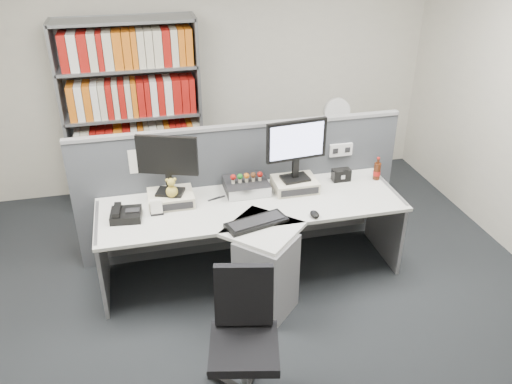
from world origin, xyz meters
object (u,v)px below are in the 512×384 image
object	(u,v)px
desk	(258,243)
desk_phone	(125,214)
desk_calendar	(156,208)
desktop_pc	(246,186)
shelving_unit	(134,118)
cola_bottle	(377,171)
monitor_right	(296,145)
monitor_left	(168,160)
desk_fan	(336,114)
speaker	(341,175)
office_chair	(244,335)
keyboard	(256,222)
filing_cabinet	(332,169)
mouse	(315,214)

from	to	relation	value
desk	desk_phone	xyz separation A→B (m)	(-1.05, 0.22, 0.30)
desk_calendar	desktop_pc	bearing A→B (deg)	15.09
shelving_unit	cola_bottle	bearing A→B (deg)	-34.27
monitor_right	desk	bearing A→B (deg)	-138.57
monitor_left	desk_phone	size ratio (longest dim) A/B	1.96
desk_calendar	desk_fan	distance (m)	2.32
monitor_left	monitor_right	bearing A→B (deg)	0.00
monitor_left	desk_calendar	distance (m)	0.41
desk_phone	speaker	world-z (taller)	speaker
monitor_left	shelving_unit	world-z (taller)	shelving_unit
desk	desk_phone	distance (m)	1.11
desk	desk_phone	world-z (taller)	desk_phone
speaker	cola_bottle	world-z (taller)	cola_bottle
desktop_pc	cola_bottle	size ratio (longest dim) A/B	1.72
desk_phone	desk	bearing A→B (deg)	-11.87
monitor_left	desk_phone	distance (m)	0.56
desk_fan	shelving_unit	bearing A→B (deg)	167.92
monitor_left	cola_bottle	world-z (taller)	monitor_left
office_chair	desk_phone	bearing A→B (deg)	118.53
keyboard	office_chair	distance (m)	1.04
keyboard	desk_fan	bearing A→B (deg)	50.66
desk_phone	shelving_unit	bearing A→B (deg)	84.81
filing_cabinet	monitor_left	bearing A→B (deg)	-151.41
desk_calendar	speaker	world-z (taller)	desk_calendar
monitor_left	office_chair	bearing A→B (deg)	-77.70
speaker	shelving_unit	distance (m)	2.29
keyboard	desk_fan	size ratio (longest dim) A/B	1.11
desk_calendar	cola_bottle	bearing A→B (deg)	4.59
monitor_left	speaker	bearing A→B (deg)	2.47
desk_phone	filing_cabinet	size ratio (longest dim) A/B	0.38
speaker	mouse	bearing A→B (deg)	-128.80
desk_calendar	office_chair	xyz separation A→B (m)	(0.45, -1.30, -0.28)
desk_calendar	shelving_unit	world-z (taller)	shelving_unit
desktop_pc	monitor_right	bearing A→B (deg)	-9.07
monitor_left	desk_phone	xyz separation A→B (m)	(-0.38, -0.16, -0.37)
monitor_left	cola_bottle	bearing A→B (deg)	0.44
desktop_pc	speaker	size ratio (longest dim) A/B	2.27
monitor_left	filing_cabinet	distance (m)	2.26
desk	desk_phone	size ratio (longest dim) A/B	9.86
shelving_unit	office_chair	distance (m)	3.00
speaker	cola_bottle	bearing A→B (deg)	-9.20
monitor_right	mouse	size ratio (longest dim) A/B	4.82
keyboard	office_chair	xyz separation A→B (m)	(-0.31, -0.96, -0.24)
desk_phone	desk_calendar	bearing A→B (deg)	3.53
monitor_right	desktop_pc	world-z (taller)	monitor_right
monitor_right	desk_calendar	world-z (taller)	monitor_right
desk_phone	shelving_unit	world-z (taller)	shelving_unit
monitor_right	desk_calendar	xyz separation A→B (m)	(-1.23, -0.15, -0.37)
desktop_pc	speaker	xyz separation A→B (m)	(0.89, -0.00, 0.01)
desk	mouse	bearing A→B (deg)	-13.22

